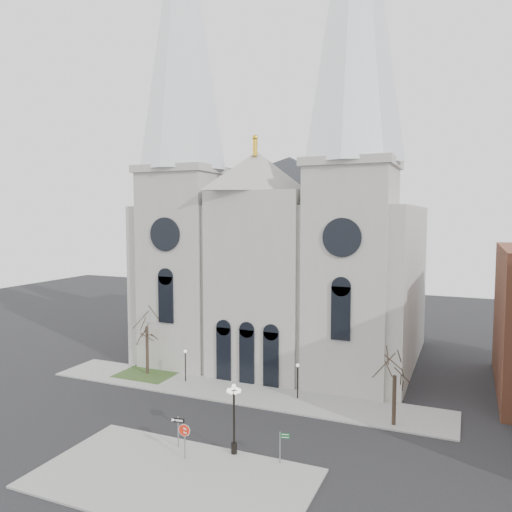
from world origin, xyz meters
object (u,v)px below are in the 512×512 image
at_px(stop_sign, 185,434).
at_px(one_way_sign, 178,427).
at_px(globe_lamp, 234,410).
at_px(street_name_sign, 281,445).

xyz_separation_m(stop_sign, one_way_sign, (-1.34, 1.31, -0.24)).
bearing_deg(stop_sign, globe_lamp, 52.58).
bearing_deg(one_way_sign, stop_sign, -52.64).
distance_m(one_way_sign, street_name_sign, 7.75).
distance_m(globe_lamp, street_name_sign, 4.02).
height_order(globe_lamp, one_way_sign, globe_lamp).
relative_size(stop_sign, one_way_sign, 1.09).
height_order(one_way_sign, street_name_sign, one_way_sign).
bearing_deg(street_name_sign, one_way_sign, 170.88).
distance_m(stop_sign, one_way_sign, 1.89).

